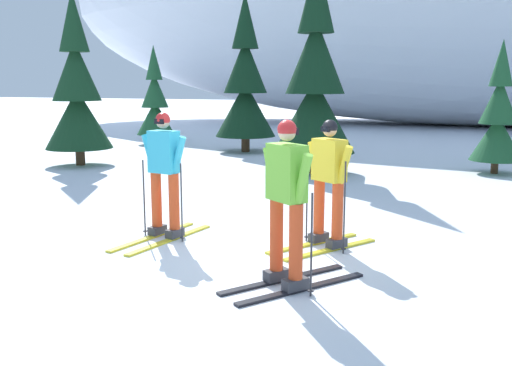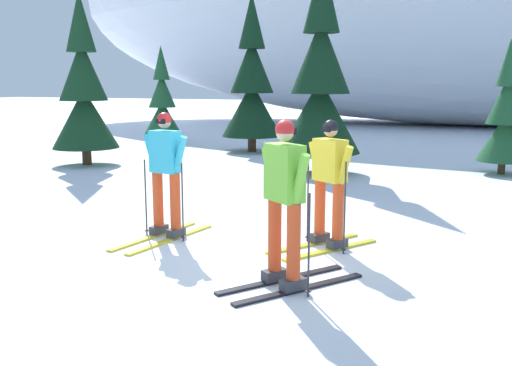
{
  "view_description": "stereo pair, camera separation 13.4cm",
  "coord_description": "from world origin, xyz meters",
  "views": [
    {
      "loc": [
        2.4,
        -6.41,
        2.23
      ],
      "look_at": [
        -0.01,
        0.34,
        0.95
      ],
      "focal_mm": 39.92,
      "sensor_mm": 36.0,
      "label": 1
    },
    {
      "loc": [
        2.52,
        -6.36,
        2.23
      ],
      "look_at": [
        -0.01,
        0.34,
        0.95
      ],
      "focal_mm": 39.92,
      "sensor_mm": 36.0,
      "label": 2
    }
  ],
  "objects": [
    {
      "name": "skier_lime_jacket",
      "position": [
        0.71,
        -0.68,
        0.98
      ],
      "size": [
        1.38,
        1.63,
        1.84
      ],
      "color": "black",
      "rests_on": "ground"
    },
    {
      "name": "skier_yellow_jacket",
      "position": [
        0.79,
        1.01,
        0.92
      ],
      "size": [
        1.29,
        1.59,
        1.74
      ],
      "color": "gold",
      "rests_on": "ground"
    },
    {
      "name": "pine_tree_left",
      "position": [
        -7.2,
        6.36,
        1.92
      ],
      "size": [
        1.77,
        1.77,
        4.58
      ],
      "color": "#47301E",
      "rests_on": "ground"
    },
    {
      "name": "skier_cyan_jacket",
      "position": [
        -1.51,
        0.67,
        0.95
      ],
      "size": [
        0.8,
        1.83,
        1.81
      ],
      "color": "gold",
      "rests_on": "ground"
    },
    {
      "name": "pine_tree_far_left",
      "position": [
        -7.88,
        11.67,
        1.47
      ],
      "size": [
        1.35,
        1.35,
        3.5
      ],
      "color": "#47301E",
      "rests_on": "ground"
    },
    {
      "name": "pine_tree_center_right",
      "position": [
        3.29,
        8.58,
        1.35
      ],
      "size": [
        1.25,
        1.25,
        3.23
      ],
      "color": "#47301E",
      "rests_on": "ground"
    },
    {
      "name": "pine_tree_center_left",
      "position": [
        -4.05,
        10.68,
        2.08
      ],
      "size": [
        1.92,
        1.92,
        4.97
      ],
      "color": "#47301E",
      "rests_on": "ground"
    },
    {
      "name": "pine_tree_center",
      "position": [
        -0.93,
        7.16,
        2.15
      ],
      "size": [
        1.99,
        1.99,
        5.15
      ],
      "color": "#47301E",
      "rests_on": "ground"
    },
    {
      "name": "ground_plane",
      "position": [
        0.0,
        0.0,
        0.0
      ],
      "size": [
        120.0,
        120.0,
        0.0
      ],
      "primitive_type": "plane",
      "color": "white"
    }
  ]
}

